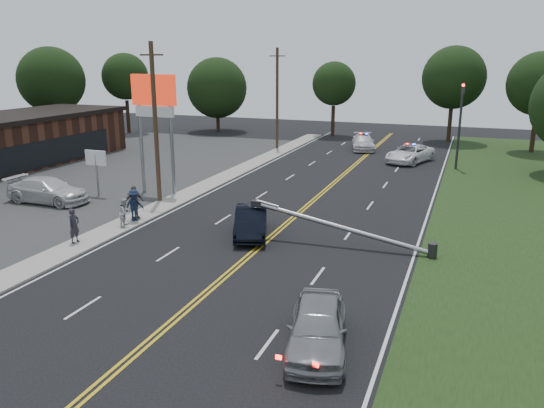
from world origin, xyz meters
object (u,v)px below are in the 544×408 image
at_px(crashed_sedan, 251,221).
at_px(utility_pole_mid, 155,123).
at_px(waiting_sedan, 317,327).
at_px(emergency_a, 410,154).
at_px(small_sign, 96,162).
at_px(bystander_a, 74,226).
at_px(parked_car, 48,190).
at_px(bystander_c, 134,205).
at_px(traffic_signal, 460,119).
at_px(emergency_b, 363,142).
at_px(bystander_d, 134,202).
at_px(utility_pole_far, 277,99).
at_px(fallen_streetlight, 350,230).
at_px(bystander_b, 125,212).
at_px(pylon_sign, 154,105).

bearing_deg(crashed_sedan, utility_pole_mid, 133.06).
relative_size(waiting_sedan, emergency_a, 0.82).
height_order(small_sign, bystander_a, small_sign).
bearing_deg(crashed_sedan, emergency_a, 56.46).
relative_size(small_sign, parked_car, 0.56).
xyz_separation_m(parked_car, bystander_c, (7.79, -1.74, 0.23)).
bearing_deg(traffic_signal, emergency_b, 143.60).
xyz_separation_m(emergency_b, bystander_d, (-7.43, -28.74, 0.32)).
height_order(utility_pole_mid, emergency_a, utility_pole_mid).
relative_size(utility_pole_far, emergency_a, 1.79).
relative_size(emergency_b, bystander_a, 2.98).
distance_m(fallen_streetlight, emergency_a, 23.64).
distance_m(traffic_signal, utility_pole_mid, 25.12).
height_order(utility_pole_mid, crashed_sedan, utility_pole_mid).
xyz_separation_m(traffic_signal, bystander_c, (-16.39, -22.31, -3.17)).
bearing_deg(small_sign, bystander_b, -41.49).
xyz_separation_m(utility_pole_far, emergency_a, (13.50, -2.36, -4.31)).
distance_m(small_sign, bystander_c, 7.43).
distance_m(pylon_sign, utility_pole_far, 20.06).
xyz_separation_m(traffic_signal, waiting_sedan, (-3.00, -31.69, -3.43)).
distance_m(bystander_a, bystander_d, 4.55).
bearing_deg(fallen_streetlight, emergency_b, 100.05).
relative_size(utility_pole_far, parked_car, 1.81).
bearing_deg(emergency_b, utility_pole_mid, -122.43).
relative_size(utility_pole_mid, emergency_b, 1.91).
bearing_deg(parked_car, crashed_sedan, -96.36).
height_order(traffic_signal, utility_pole_far, utility_pole_far).
height_order(fallen_streetlight, bystander_b, fallen_streetlight).
bearing_deg(traffic_signal, bystander_d, -127.18).
relative_size(fallen_streetlight, waiting_sedan, 2.04).
distance_m(crashed_sedan, emergency_b, 28.79).
bearing_deg(waiting_sedan, utility_pole_far, 99.34).
bearing_deg(waiting_sedan, parked_car, 139.55).
height_order(bystander_a, bystander_c, bystander_c).
distance_m(pylon_sign, crashed_sedan, 12.32).
bearing_deg(bystander_a, emergency_b, -10.53).
bearing_deg(utility_pole_far, utility_pole_mid, -90.00).
relative_size(utility_pole_far, bystander_d, 5.20).
bearing_deg(utility_pole_mid, bystander_c, -75.63).
relative_size(waiting_sedan, bystander_d, 2.38).
bearing_deg(emergency_a, emergency_b, 154.98).
distance_m(fallen_streetlight, crashed_sedan, 5.28).
relative_size(utility_pole_mid, utility_pole_far, 1.00).
height_order(pylon_sign, fallen_streetlight, pylon_sign).
distance_m(crashed_sedan, bystander_d, 7.26).
xyz_separation_m(utility_pole_mid, emergency_b, (8.28, 24.79, -4.32)).
xyz_separation_m(waiting_sedan, bystander_a, (-14.01, 5.21, 0.22)).
relative_size(parked_car, bystander_a, 3.14).
distance_m(pylon_sign, emergency_a, 23.61).
distance_m(pylon_sign, bystander_c, 8.39).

